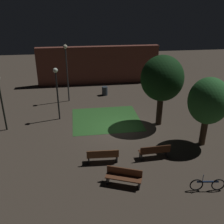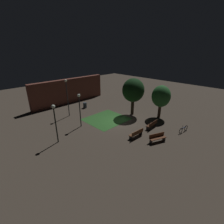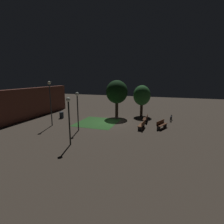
% 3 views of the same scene
% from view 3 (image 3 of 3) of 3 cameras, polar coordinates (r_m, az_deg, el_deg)
% --- Properties ---
extents(ground_plane, '(60.00, 60.00, 0.00)m').
position_cam_3_polar(ground_plane, '(21.55, -0.58, -3.43)').
color(ground_plane, '#473D33').
extents(grass_lawn, '(5.22, 4.82, 0.01)m').
position_cam_3_polar(grass_lawn, '(21.54, -4.91, -3.47)').
color(grass_lawn, '#2D6028').
rests_on(grass_lawn, ground).
extents(bench_path_side, '(1.83, 0.59, 0.88)m').
position_cam_3_polar(bench_path_side, '(19.04, 10.01, -4.15)').
color(bench_path_side, brown).
rests_on(bench_path_side, ground).
extents(bench_by_lamp, '(1.82, 0.54, 0.88)m').
position_cam_3_polar(bench_by_lamp, '(21.96, 11.19, -2.08)').
color(bench_by_lamp, '#422314').
rests_on(bench_by_lamp, ground).
extents(bench_front_left, '(1.85, 1.13, 0.88)m').
position_cam_3_polar(bench_front_left, '(19.67, 16.15, -3.93)').
color(bench_front_left, brown).
rests_on(bench_front_left, ground).
extents(tree_left_canopy, '(2.45, 2.45, 4.43)m').
position_cam_3_polar(tree_left_canopy, '(25.15, 9.92, 5.40)').
color(tree_left_canopy, '#423021').
rests_on(tree_left_canopy, ground).
extents(tree_near_wall, '(3.02, 3.02, 5.17)m').
position_cam_3_polar(tree_near_wall, '(23.99, 1.61, 6.63)').
color(tree_near_wall, '#2D2116').
rests_on(tree_near_wall, ground).
extents(lamp_post_plaza_west, '(0.36, 0.36, 4.07)m').
position_cam_3_polar(lamp_post_plaza_west, '(18.07, -11.43, 2.51)').
color(lamp_post_plaza_west, black).
rests_on(lamp_post_plaza_west, ground).
extents(lamp_post_plaza_east, '(0.36, 0.36, 5.13)m').
position_cam_3_polar(lamp_post_plaza_east, '(20.74, -19.93, 4.93)').
color(lamp_post_plaza_east, '#333338').
rests_on(lamp_post_plaza_east, ground).
extents(lamp_post_path_center, '(0.36, 0.36, 4.01)m').
position_cam_3_polar(lamp_post_path_center, '(14.31, -14.20, -0.14)').
color(lamp_post_path_center, black).
rests_on(lamp_post_path_center, ground).
extents(trash_bin, '(0.56, 0.56, 0.86)m').
position_cam_3_polar(trash_bin, '(24.63, -16.47, -0.97)').
color(trash_bin, '#2D3842').
rests_on(trash_bin, ground).
extents(bicycle, '(1.71, 0.29, 0.93)m').
position_cam_3_polar(bicycle, '(23.49, 19.08, -1.95)').
color(bicycle, black).
rests_on(bicycle, ground).
extents(building_wall_backdrop, '(13.31, 0.80, 4.11)m').
position_cam_3_polar(building_wall_backdrop, '(26.75, -24.05, 3.01)').
color(building_wall_backdrop, brown).
rests_on(building_wall_backdrop, ground).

